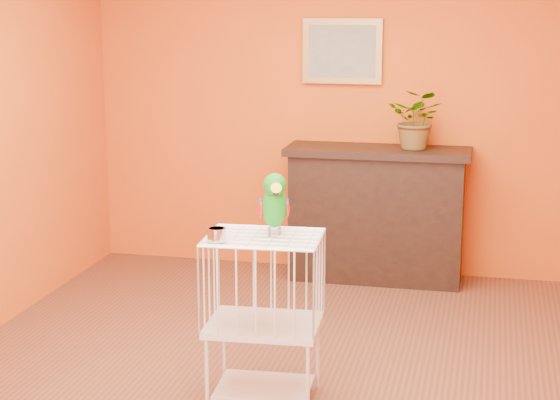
# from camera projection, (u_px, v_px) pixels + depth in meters

# --- Properties ---
(ground) EXTENTS (4.50, 4.50, 0.00)m
(ground) POSITION_uv_depth(u_px,v_px,m) (278.00, 374.00, 5.48)
(ground) COLOR brown
(ground) RESTS_ON ground
(room_shell) EXTENTS (4.50, 4.50, 4.50)m
(room_shell) POSITION_uv_depth(u_px,v_px,m) (277.00, 104.00, 5.14)
(room_shell) COLOR #D65414
(room_shell) RESTS_ON ground
(console_cabinet) EXTENTS (1.40, 0.50, 1.04)m
(console_cabinet) POSITION_uv_depth(u_px,v_px,m) (376.00, 214.00, 7.21)
(console_cabinet) COLOR black
(console_cabinet) RESTS_ON ground
(potted_plant) EXTENTS (0.50, 0.53, 0.35)m
(potted_plant) POSITION_uv_depth(u_px,v_px,m) (417.00, 126.00, 7.02)
(potted_plant) COLOR #26722D
(potted_plant) RESTS_ON console_cabinet
(framed_picture) EXTENTS (0.62, 0.04, 0.50)m
(framed_picture) POSITION_uv_depth(u_px,v_px,m) (342.00, 51.00, 7.22)
(framed_picture) COLOR #A17639
(framed_picture) RESTS_ON room_shell
(birdcage) EXTENTS (0.63, 0.50, 0.92)m
(birdcage) POSITION_uv_depth(u_px,v_px,m) (264.00, 317.00, 5.03)
(birdcage) COLOR beige
(birdcage) RESTS_ON ground
(feed_cup) EXTENTS (0.10, 0.10, 0.07)m
(feed_cup) POSITION_uv_depth(u_px,v_px,m) (217.00, 235.00, 4.82)
(feed_cup) COLOR silver
(feed_cup) RESTS_ON birdcage
(parrot) EXTENTS (0.18, 0.31, 0.34)m
(parrot) POSITION_uv_depth(u_px,v_px,m) (274.00, 203.00, 4.92)
(parrot) COLOR #59544C
(parrot) RESTS_ON birdcage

